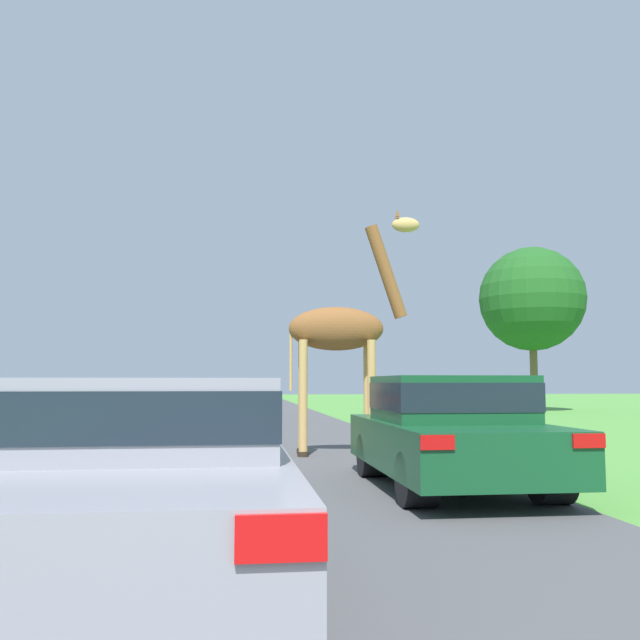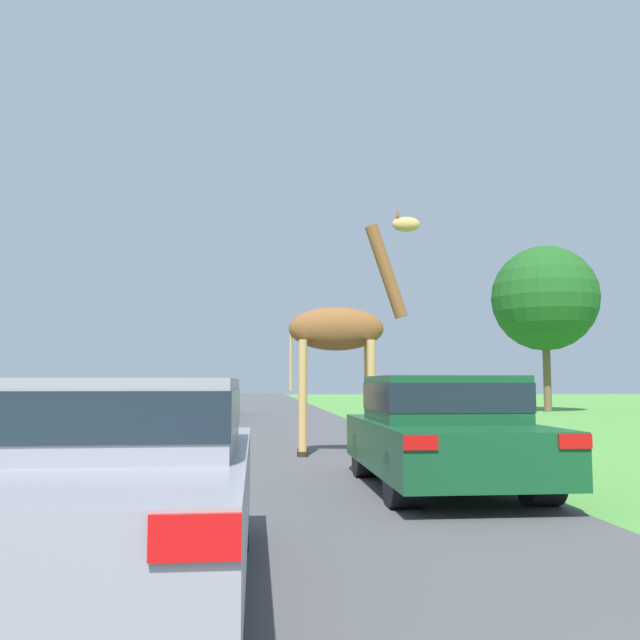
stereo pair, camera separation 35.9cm
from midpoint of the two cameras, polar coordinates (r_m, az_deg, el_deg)
name	(u,v)px [view 1 (the left image)]	position (r m, az deg, el deg)	size (l,w,h in m)	color
road	(241,414)	(30.09, -7.02, -7.89)	(7.33, 120.00, 0.00)	#4C4C4F
giraffe_near_road	(342,333)	(13.26, 1.07, -1.10)	(2.64, 0.93, 4.84)	tan
car_lead_maroon	(146,482)	(4.60, -16.67, -12.90)	(1.76, 4.24, 1.41)	gray
car_queue_right	(450,429)	(9.18, 9.78, -9.04)	(1.96, 4.19, 1.48)	#144C28
car_queue_left	(179,399)	(23.94, -12.24, -6.55)	(1.91, 4.81, 1.53)	black
car_far_ahead	(204,398)	(29.56, -10.09, -6.47)	(1.80, 4.72, 1.39)	navy
car_verge_right	(148,414)	(16.67, -14.88, -7.63)	(1.94, 4.37, 1.20)	silver
tree_left_edge	(532,299)	(34.80, 17.13, 1.68)	(5.11, 5.11, 8.04)	brown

